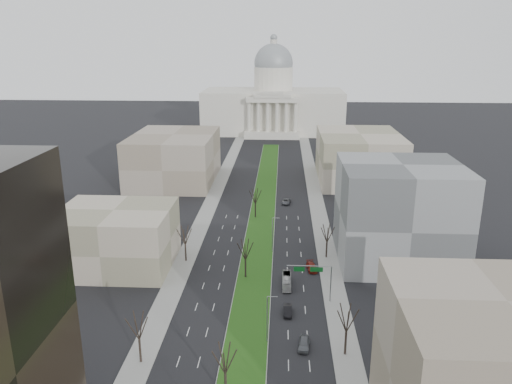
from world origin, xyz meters
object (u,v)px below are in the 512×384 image
(car_grey_near, at_px, (304,343))
(car_red, at_px, (312,267))
(car_grey_far, at_px, (286,202))
(box_van, at_px, (287,281))
(car_black, at_px, (288,310))

(car_grey_near, bearing_deg, car_red, 90.77)
(car_grey_far, height_order, box_van, box_van)
(car_red, bearing_deg, box_van, -133.68)
(car_grey_far, relative_size, box_van, 0.68)
(box_van, bearing_deg, car_grey_far, 89.75)
(car_red, distance_m, car_grey_far, 49.64)
(car_grey_far, bearing_deg, box_van, -81.00)
(car_grey_near, height_order, box_van, box_van)
(car_grey_far, bearing_deg, car_black, -80.86)
(car_grey_near, xyz_separation_m, car_black, (-2.80, 11.10, -0.07))
(car_black, relative_size, box_van, 0.57)
(car_grey_near, distance_m, car_grey_far, 80.44)
(car_red, relative_size, box_van, 0.65)
(car_black, distance_m, car_red, 20.80)
(car_red, xyz_separation_m, box_van, (-5.89, -8.04, 0.36))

